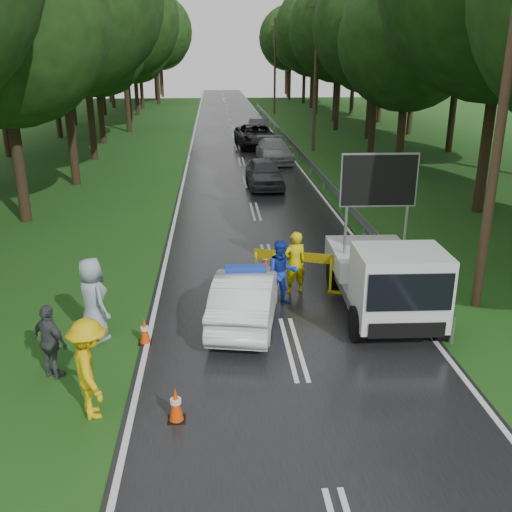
{
  "coord_description": "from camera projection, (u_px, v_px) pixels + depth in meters",
  "views": [
    {
      "loc": [
        -1.7,
        -11.49,
        6.35
      ],
      "look_at": [
        -0.65,
        2.71,
        1.3
      ],
      "focal_mm": 40.0,
      "sensor_mm": 36.0,
      "label": 1
    }
  ],
  "objects": [
    {
      "name": "queue_car_fourth",
      "position": [
        259.0,
        128.0,
        46.72
      ],
      "size": [
        1.45,
        4.14,
        1.36
      ],
      "primitive_type": "imported",
      "rotation": [
        0.0,
        0.0,
        -0.0
      ],
      "color": "#47494F",
      "rests_on": "ground"
    },
    {
      "name": "bystander_mid",
      "position": [
        50.0,
        342.0,
        11.63
      ],
      "size": [
        1.0,
        0.88,
        1.62
      ],
      "primitive_type": "imported",
      "rotation": [
        0.0,
        0.0,
        2.51
      ],
      "color": "#3E4146",
      "rests_on": "ground"
    },
    {
      "name": "bystander_right",
      "position": [
        93.0,
        300.0,
        13.14
      ],
      "size": [
        1.12,
        1.17,
        2.02
      ],
      "primitive_type": "imported",
      "rotation": [
        0.0,
        0.0,
        2.26
      ],
      "color": "#8E9AAB",
      "rests_on": "ground"
    },
    {
      "name": "barrier",
      "position": [
        303.0,
        262.0,
        15.92
      ],
      "size": [
        2.66,
        0.91,
        1.15
      ],
      "rotation": [
        0.0,
        0.0,
        -0.31
      ],
      "color": "#D3D60B",
      "rests_on": "ground"
    },
    {
      "name": "road",
      "position": [
        237.0,
        147.0,
        41.23
      ],
      "size": [
        7.0,
        140.0,
        0.02
      ],
      "primitive_type": "cube",
      "color": "black",
      "rests_on": "ground"
    },
    {
      "name": "queue_car_first",
      "position": [
        264.0,
        173.0,
        28.66
      ],
      "size": [
        1.85,
        4.29,
        1.44
      ],
      "primitive_type": "imported",
      "rotation": [
        0.0,
        0.0,
        0.03
      ],
      "color": "#3D3F44",
      "rests_on": "ground"
    },
    {
      "name": "utility_pole_far",
      "position": [
        275.0,
        67.0,
        62.46
      ],
      "size": [
        1.4,
        0.24,
        10.0
      ],
      "color": "#462F20",
      "rests_on": "ground"
    },
    {
      "name": "cone_center",
      "position": [
        262.0,
        300.0,
        14.77
      ],
      "size": [
        0.33,
        0.33,
        0.69
      ],
      "color": "black",
      "rests_on": "ground"
    },
    {
      "name": "cone_near_left",
      "position": [
        176.0,
        405.0,
        10.36
      ],
      "size": [
        0.33,
        0.33,
        0.69
      ],
      "color": "black",
      "rests_on": "ground"
    },
    {
      "name": "ground",
      "position": [
        293.0,
        348.0,
        13.04
      ],
      "size": [
        160.0,
        160.0,
        0.0
      ],
      "primitive_type": "plane",
      "color": "#1A4B15",
      "rests_on": "ground"
    },
    {
      "name": "utility_pole_near",
      "position": [
        503.0,
        111.0,
        13.59
      ],
      "size": [
        1.4,
        0.24,
        10.0
      ],
      "color": "#462F20",
      "rests_on": "ground"
    },
    {
      "name": "queue_car_second",
      "position": [
        274.0,
        151.0,
        35.43
      ],
      "size": [
        2.17,
        4.89,
        1.39
      ],
      "primitive_type": "imported",
      "rotation": [
        0.0,
        0.0,
        0.05
      ],
      "color": "#999CA0",
      "rests_on": "ground"
    },
    {
      "name": "police_sedan",
      "position": [
        246.0,
        296.0,
        14.14
      ],
      "size": [
        2.1,
        4.26,
        1.48
      ],
      "rotation": [
        0.0,
        0.0,
        2.97
      ],
      "color": "silver",
      "rests_on": "ground"
    },
    {
      "name": "civilian",
      "position": [
        282.0,
        273.0,
        15.03
      ],
      "size": [
        0.96,
        0.8,
        1.8
      ],
      "primitive_type": "imported",
      "rotation": [
        0.0,
        0.0,
        0.14
      ],
      "color": "#1832A1",
      "rests_on": "ground"
    },
    {
      "name": "cone_far",
      "position": [
        265.0,
        260.0,
        17.61
      ],
      "size": [
        0.34,
        0.34,
        0.72
      ],
      "color": "black",
      "rests_on": "ground"
    },
    {
      "name": "bystander_left",
      "position": [
        90.0,
        369.0,
        10.32
      ],
      "size": [
        1.13,
        1.43,
        1.94
      ],
      "primitive_type": "imported",
      "rotation": [
        0.0,
        0.0,
        1.94
      ],
      "color": "gold",
      "rests_on": "ground"
    },
    {
      "name": "utility_pole_mid",
      "position": [
        316.0,
        75.0,
        38.02
      ],
      "size": [
        1.4,
        0.24,
        10.0
      ],
      "color": "#462F20",
      "rests_on": "ground"
    },
    {
      "name": "cone_left_mid",
      "position": [
        145.0,
        331.0,
        13.17
      ],
      "size": [
        0.3,
        0.3,
        0.64
      ],
      "color": "black",
      "rests_on": "ground"
    },
    {
      "name": "cone_right",
      "position": [
        401.0,
        280.0,
        16.09
      ],
      "size": [
        0.32,
        0.32,
        0.67
      ],
      "color": "black",
      "rests_on": "ground"
    },
    {
      "name": "queue_car_third",
      "position": [
        256.0,
        136.0,
        40.99
      ],
      "size": [
        3.08,
        5.99,
        1.62
      ],
      "primitive_type": "imported",
      "rotation": [
        0.0,
        0.0,
        0.07
      ],
      "color": "black",
      "rests_on": "ground"
    },
    {
      "name": "guardrail",
      "position": [
        289.0,
        140.0,
        41.0
      ],
      "size": [
        0.12,
        60.06,
        0.7
      ],
      "color": "gray",
      "rests_on": "ground"
    },
    {
      "name": "officer",
      "position": [
        295.0,
        263.0,
        15.77
      ],
      "size": [
        0.74,
        0.58,
        1.8
      ],
      "primitive_type": "imported",
      "rotation": [
        0.0,
        0.0,
        3.39
      ],
      "color": "yellow",
      "rests_on": "ground"
    },
    {
      "name": "work_truck",
      "position": [
        385.0,
        276.0,
        14.38
      ],
      "size": [
        2.34,
        4.98,
        3.92
      ],
      "rotation": [
        0.0,
        0.0,
        -0.03
      ],
      "color": "gray",
      "rests_on": "ground"
    }
  ]
}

